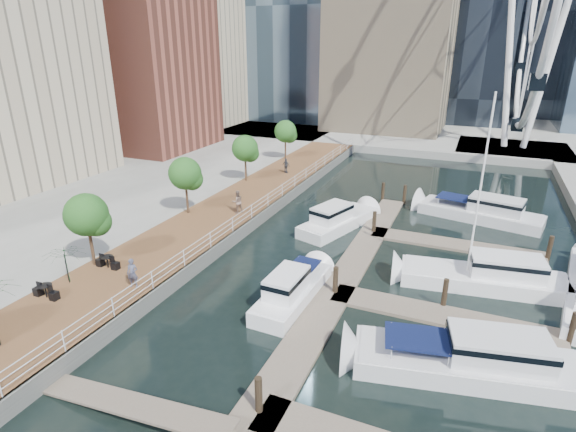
% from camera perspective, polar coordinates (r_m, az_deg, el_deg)
% --- Properties ---
extents(ground, '(520.00, 520.00, 0.00)m').
position_cam_1_polar(ground, '(22.01, -8.59, -18.11)').
color(ground, black).
rests_on(ground, ground).
extents(boardwalk, '(6.00, 60.00, 1.00)m').
position_cam_1_polar(boardwalk, '(37.11, -8.58, -0.30)').
color(boardwalk, brown).
rests_on(boardwalk, ground).
extents(seawall, '(0.25, 60.00, 1.00)m').
position_cam_1_polar(seawall, '(35.71, -4.46, -0.99)').
color(seawall, '#595954').
rests_on(seawall, ground).
extents(land_far, '(200.00, 114.00, 1.00)m').
position_cam_1_polar(land_far, '(117.45, 18.79, 13.34)').
color(land_far, gray).
rests_on(land_far, ground).
extents(pier, '(14.00, 12.00, 1.00)m').
position_cam_1_polar(pier, '(67.78, 26.62, 7.41)').
color(pier, gray).
rests_on(pier, ground).
extents(railing, '(0.10, 60.00, 1.05)m').
position_cam_1_polar(railing, '(35.39, -4.65, 0.58)').
color(railing, white).
rests_on(railing, boardwalk).
extents(floating_docks, '(16.00, 34.00, 2.60)m').
position_cam_1_polar(floating_docks, '(27.73, 17.22, -8.75)').
color(floating_docks, '#6D6051').
rests_on(floating_docks, ground).
extents(midrise_condos, '(19.00, 67.00, 28.00)m').
position_cam_1_polar(midrise_condos, '(59.55, -24.65, 18.79)').
color(midrise_condos, '#BCAD8E').
rests_on(midrise_condos, ground).
extents(street_trees, '(2.60, 42.60, 4.60)m').
position_cam_1_polar(street_trees, '(36.44, -12.96, 5.27)').
color(street_trees, '#3F2B1C').
rests_on(street_trees, ground).
extents(cafe_tables, '(2.50, 13.70, 0.74)m').
position_cam_1_polar(cafe_tables, '(26.48, -31.17, -10.37)').
color(cafe_tables, black).
rests_on(cafe_tables, ground).
extents(yacht_foreground, '(11.21, 5.02, 2.15)m').
position_cam_1_polar(yacht_foreground, '(22.77, 21.58, -18.05)').
color(yacht_foreground, silver).
rests_on(yacht_foreground, ground).
extents(pedestrian_near, '(0.72, 0.58, 1.72)m').
position_cam_1_polar(pedestrian_near, '(26.69, -19.14, -6.88)').
color(pedestrian_near, '#45475C').
rests_on(pedestrian_near, boardwalk).
extents(pedestrian_mid, '(1.14, 1.16, 1.89)m').
position_cam_1_polar(pedestrian_mid, '(36.46, -6.45, 1.83)').
color(pedestrian_mid, '#83685A').
rests_on(pedestrian_mid, boardwalk).
extents(pedestrian_far, '(0.99, 0.61, 1.57)m').
position_cam_1_polar(pedestrian_far, '(47.93, -0.24, 6.41)').
color(pedestrian_far, '#30343C').
rests_on(pedestrian_far, boardwalk).
extents(moored_yachts, '(22.07, 39.26, 11.50)m').
position_cam_1_polar(moored_yachts, '(30.14, 22.13, -7.98)').
color(moored_yachts, white).
rests_on(moored_yachts, ground).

